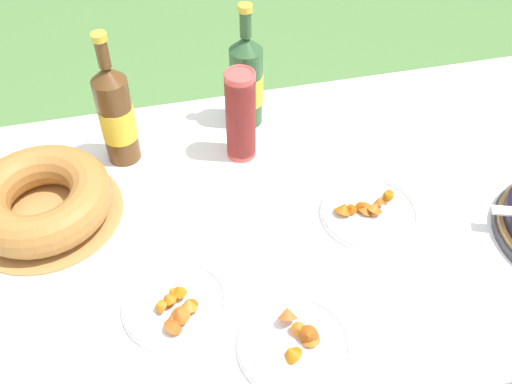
{
  "coord_description": "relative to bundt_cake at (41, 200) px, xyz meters",
  "views": [
    {
      "loc": [
        -0.23,
        -0.83,
        1.73
      ],
      "look_at": [
        -0.03,
        0.03,
        0.82
      ],
      "focal_mm": 40.0,
      "sensor_mm": 36.0,
      "label": 1
    }
  ],
  "objects": [
    {
      "name": "cider_bottle_amber",
      "position": [
        0.19,
        0.16,
        0.08
      ],
      "size": [
        0.08,
        0.08,
        0.34
      ],
      "color": "brown",
      "rests_on": "tablecloth"
    },
    {
      "name": "cider_bottle_green",
      "position": [
        0.52,
        0.23,
        0.08
      ],
      "size": [
        0.09,
        0.09,
        0.33
      ],
      "color": "#2D562D",
      "rests_on": "tablecloth"
    },
    {
      "name": "ground_plane",
      "position": [
        0.5,
        -0.13,
        -0.81
      ],
      "size": [
        16.0,
        16.0,
        0.0
      ],
      "primitive_type": "plane",
      "color": "#568442"
    },
    {
      "name": "tablecloth",
      "position": [
        0.5,
        -0.13,
        -0.06
      ],
      "size": [
        1.9,
        0.95,
        0.1
      ],
      "color": "white",
      "rests_on": "garden_table"
    },
    {
      "name": "snack_plate_left",
      "position": [
        0.71,
        -0.17,
        -0.04
      ],
      "size": [
        0.22,
        0.22,
        0.05
      ],
      "color": "white",
      "rests_on": "tablecloth"
    },
    {
      "name": "bundt_cake",
      "position": [
        0.0,
        0.0,
        0.0
      ],
      "size": [
        0.35,
        0.35,
        0.1
      ],
      "color": "#B78447",
      "rests_on": "tablecloth"
    },
    {
      "name": "snack_plate_near",
      "position": [
        0.25,
        -0.31,
        -0.04
      ],
      "size": [
        0.21,
        0.21,
        0.05
      ],
      "color": "white",
      "rests_on": "tablecloth"
    },
    {
      "name": "snack_plate_right",
      "position": [
        0.46,
        -0.45,
        -0.04
      ],
      "size": [
        0.22,
        0.22,
        0.06
      ],
      "color": "white",
      "rests_on": "tablecloth"
    },
    {
      "name": "garden_table",
      "position": [
        0.5,
        -0.13,
        -0.12
      ],
      "size": [
        1.89,
        0.94,
        0.76
      ],
      "color": "brown",
      "rests_on": "ground_plane"
    },
    {
      "name": "cup_stack",
      "position": [
        0.48,
        0.1,
        0.07
      ],
      "size": [
        0.07,
        0.07,
        0.24
      ],
      "color": "#E04C47",
      "rests_on": "tablecloth"
    }
  ]
}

